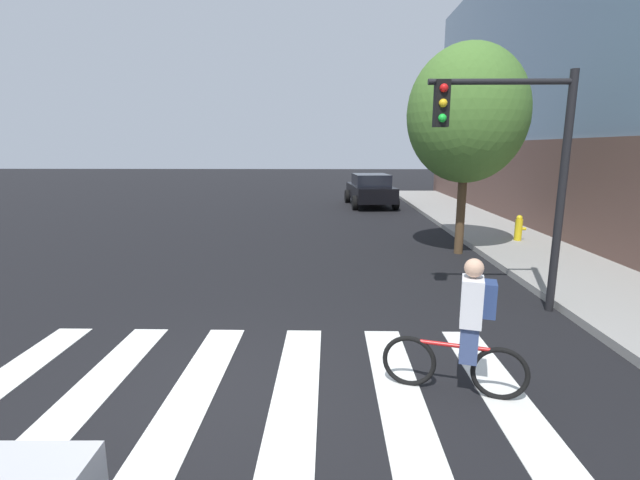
# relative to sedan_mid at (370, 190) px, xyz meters

# --- Properties ---
(ground_plane) EXTENTS (120.00, 120.00, 0.00)m
(ground_plane) POSITION_rel_sedan_mid_xyz_m (-3.41, -18.03, -0.84)
(ground_plane) COLOR black
(crosswalk_stripes) EXTENTS (6.81, 3.78, 0.01)m
(crosswalk_stripes) POSITION_rel_sedan_mid_xyz_m (-3.13, -18.03, -0.84)
(crosswalk_stripes) COLOR silver
(crosswalk_stripes) RESTS_ON ground
(sedan_mid) EXTENTS (2.52, 4.87, 1.64)m
(sedan_mid) POSITION_rel_sedan_mid_xyz_m (0.00, 0.00, 0.00)
(sedan_mid) COLOR black
(sedan_mid) RESTS_ON ground
(cyclist) EXTENTS (1.66, 0.54, 1.69)m
(cyclist) POSITION_rel_sedan_mid_xyz_m (-0.48, -17.98, -0.00)
(cyclist) COLOR black
(cyclist) RESTS_ON ground
(traffic_light_near) EXTENTS (2.47, 0.28, 4.20)m
(traffic_light_near) POSITION_rel_sedan_mid_xyz_m (1.11, -15.10, 2.02)
(traffic_light_near) COLOR black
(traffic_light_near) RESTS_ON ground
(fire_hydrant) EXTENTS (0.33, 0.22, 0.78)m
(fire_hydrant) POSITION_rel_sedan_mid_xyz_m (3.68, -9.42, -0.31)
(fire_hydrant) COLOR gold
(fire_hydrant) RESTS_ON sidewalk
(street_tree_near) EXTENTS (3.17, 3.17, 5.63)m
(street_tree_near) POSITION_rel_sedan_mid_xyz_m (1.56, -10.55, 2.96)
(street_tree_near) COLOR #4C3823
(street_tree_near) RESTS_ON ground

